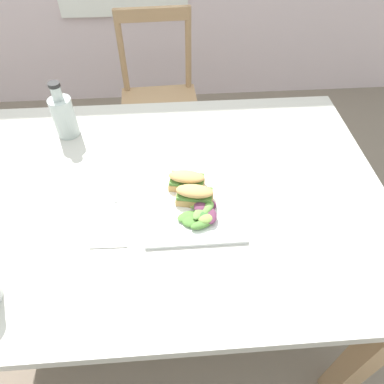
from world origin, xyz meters
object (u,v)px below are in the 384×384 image
(chair_wooden_far, at_px, (159,102))
(bottle_cold_brew, at_px, (64,118))
(fork_on_napkin, at_px, (112,210))
(sandwich_half_back, at_px, (187,180))
(dining_table, at_px, (154,216))
(sandwich_half_front, at_px, (195,195))
(plate_lunch, at_px, (193,206))

(chair_wooden_far, relative_size, bottle_cold_brew, 4.51)
(fork_on_napkin, relative_size, bottle_cold_brew, 0.96)
(chair_wooden_far, relative_size, fork_on_napkin, 4.69)
(sandwich_half_back, relative_size, fork_on_napkin, 0.59)
(dining_table, xyz_separation_m, sandwich_half_front, (0.12, -0.06, 0.15))
(plate_lunch, bearing_deg, sandwich_half_front, 67.72)
(chair_wooden_far, xyz_separation_m, plate_lunch, (0.10, -0.99, 0.30))
(sandwich_half_back, height_order, fork_on_napkin, sandwich_half_back)
(plate_lunch, xyz_separation_m, fork_on_napkin, (-0.22, 0.00, 0.00))
(plate_lunch, relative_size, sandwich_half_back, 2.40)
(sandwich_half_front, xyz_separation_m, sandwich_half_back, (-0.02, 0.06, 0.00))
(sandwich_half_front, bearing_deg, chair_wooden_far, 96.36)
(fork_on_napkin, bearing_deg, sandwich_half_front, 2.99)
(chair_wooden_far, xyz_separation_m, sandwich_half_front, (0.11, -0.98, 0.33))
(sandwich_half_back, bearing_deg, bottle_cold_brew, 142.84)
(plate_lunch, bearing_deg, fork_on_napkin, 179.94)
(plate_lunch, height_order, fork_on_napkin, plate_lunch)
(plate_lunch, height_order, sandwich_half_front, sandwich_half_front)
(bottle_cold_brew, bearing_deg, plate_lunch, -42.19)
(sandwich_half_back, bearing_deg, sandwich_half_front, -72.42)
(sandwich_half_back, xyz_separation_m, fork_on_napkin, (-0.21, -0.07, -0.03))
(fork_on_napkin, distance_m, bottle_cold_brew, 0.41)
(sandwich_half_back, distance_m, bottle_cold_brew, 0.48)
(fork_on_napkin, xyz_separation_m, bottle_cold_brew, (-0.18, 0.36, 0.06))
(chair_wooden_far, relative_size, sandwich_half_front, 7.89)
(dining_table, height_order, chair_wooden_far, chair_wooden_far)
(bottle_cold_brew, bearing_deg, sandwich_half_back, -37.16)
(sandwich_half_front, height_order, bottle_cold_brew, bottle_cold_brew)
(plate_lunch, bearing_deg, sandwich_half_back, 100.73)
(plate_lunch, relative_size, bottle_cold_brew, 1.37)
(chair_wooden_far, height_order, bottle_cold_brew, bottle_cold_brew)
(fork_on_napkin, bearing_deg, chair_wooden_far, 83.11)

